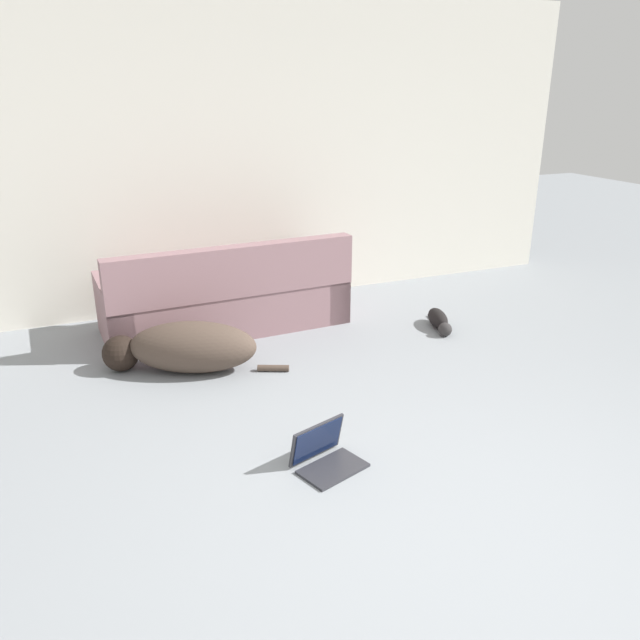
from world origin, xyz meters
The scene contains 6 objects.
ground_plane centered at (0.00, 0.00, 0.00)m, with size 20.00×20.00×0.00m, color gray.
wall_back centered at (0.00, 3.85, 1.40)m, with size 7.02×0.06×2.80m.
couch centered at (-0.33, 3.19, 0.25)m, with size 2.09×0.92×0.79m.
dog centered at (-0.83, 2.44, 0.18)m, with size 1.32×0.77×0.38m.
cat centered at (1.37, 2.45, 0.07)m, with size 0.26×0.55×0.15m.
laptop_open centered at (-0.37, 0.92, 0.08)m, with size 0.43×0.38×0.24m.
Camera 1 is at (-1.54, -1.82, 1.99)m, focal length 35.00 mm.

